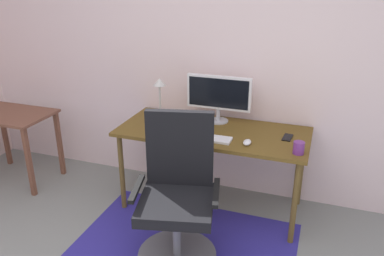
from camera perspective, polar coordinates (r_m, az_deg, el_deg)
The scene contains 11 objects.
wall_back at distance 3.50m, azimuth 4.40°, elevation 10.81°, with size 6.00×0.10×2.60m, color silver.
area_rug at distance 3.10m, azimuth -1.48°, elevation -17.49°, with size 1.67×1.25×0.01m, color navy.
desk at distance 3.28m, azimuth 3.10°, elevation -1.39°, with size 1.59×0.70×0.74m.
monitor at distance 3.37m, azimuth 3.96°, elevation 4.92°, with size 0.57×0.18×0.41m.
keyboard at distance 3.09m, azimuth 1.88°, elevation -1.41°, with size 0.43×0.13×0.02m, color white.
computer_mouse at distance 3.01m, azimuth 8.12°, elevation -2.10°, with size 0.06×0.10×0.03m, color white.
coffee_cup at distance 2.92m, azimuth 15.43°, elevation -2.83°, with size 0.08×0.08×0.09m, color #6B2E7D.
cell_phone at distance 3.19m, azimuth 13.88°, elevation -1.36°, with size 0.07×0.14×0.01m, color black.
desk_lamp at distance 3.31m, azimuth -4.77°, elevation 5.25°, with size 0.11×0.11×0.41m.
office_chair at distance 2.82m, azimuth -2.13°, elevation -11.12°, with size 0.66×0.62×1.08m.
side_table at distance 4.17m, azimuth -25.00°, elevation 0.47°, with size 0.79×0.53×0.71m.
Camera 1 is at (0.89, -1.12, 1.97)m, focal length 36.23 mm.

